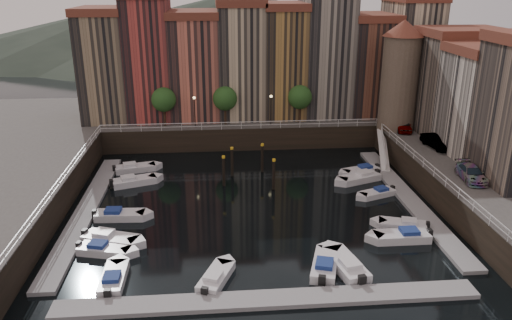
{
  "coord_description": "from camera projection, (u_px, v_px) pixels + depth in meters",
  "views": [
    {
      "loc": [
        -3.45,
        -46.43,
        21.4
      ],
      "look_at": [
        0.89,
        4.0,
        3.01
      ],
      "focal_mm": 35.0,
      "sensor_mm": 36.0,
      "label": 1
    }
  ],
  "objects": [
    {
      "name": "quay_far",
      "position": [
        238.0,
        120.0,
        74.89
      ],
      "size": [
        80.0,
        20.0,
        3.0
      ],
      "primitive_type": "cube",
      "color": "black",
      "rests_on": "ground"
    },
    {
      "name": "boat_near_2",
      "position": [
        325.0,
        266.0,
        38.85
      ],
      "size": [
        3.2,
        5.21,
        1.17
      ],
      "rotation": [
        0.0,
        0.0,
        1.27
      ],
      "color": "silver",
      "rests_on": "ground"
    },
    {
      "name": "boat_left_3",
      "position": [
        133.0,
        181.0,
        55.06
      ],
      "size": [
        5.13,
        3.3,
        1.15
      ],
      "rotation": [
        0.0,
        0.0,
        0.34
      ],
      "color": "silver",
      "rests_on": "ground"
    },
    {
      "name": "car_c",
      "position": [
        471.0,
        174.0,
        48.11
      ],
      "size": [
        2.45,
        4.95,
        1.38
      ],
      "primitive_type": "imported",
      "rotation": [
        0.0,
        0.0,
        -0.11
      ],
      "color": "gray",
      "rests_on": "quay_right"
    },
    {
      "name": "mountains",
      "position": [
        229.0,
        26.0,
        151.5
      ],
      "size": [
        145.0,
        100.0,
        18.0
      ],
      "color": "#2D382D",
      "rests_on": "ground"
    },
    {
      "name": "street_lamps",
      "position": [
        233.0,
        105.0,
        65.07
      ],
      "size": [
        10.36,
        0.36,
        4.18
      ],
      "color": "black",
      "rests_on": "quay_far"
    },
    {
      "name": "ground",
      "position": [
        251.0,
        201.0,
        51.06
      ],
      "size": [
        200.0,
        200.0,
        0.0
      ],
      "primitive_type": "plane",
      "color": "black",
      "rests_on": "ground"
    },
    {
      "name": "boat_right_1",
      "position": [
        404.0,
        225.0,
        45.38
      ],
      "size": [
        4.56,
        2.88,
        1.03
      ],
      "rotation": [
        0.0,
        0.0,
        2.82
      ],
      "color": "silver",
      "rests_on": "ground"
    },
    {
      "name": "boat_left_1",
      "position": [
        110.0,
        239.0,
        42.83
      ],
      "size": [
        5.22,
        3.4,
        1.18
      ],
      "rotation": [
        0.0,
        0.0,
        -0.35
      ],
      "color": "silver",
      "rests_on": "ground"
    },
    {
      "name": "boat_right_3",
      "position": [
        360.0,
        178.0,
        56.01
      ],
      "size": [
        5.23,
        3.48,
        1.18
      ],
      "rotation": [
        0.0,
        0.0,
        3.51
      ],
      "color": "silver",
      "rests_on": "ground"
    },
    {
      "name": "promenade_trees",
      "position": [
        230.0,
        98.0,
        65.75
      ],
      "size": [
        21.2,
        3.2,
        5.2
      ],
      "color": "black",
      "rests_on": "quay_far"
    },
    {
      "name": "boat_left_4",
      "position": [
        134.0,
        168.0,
        58.93
      ],
      "size": [
        5.04,
        2.82,
        1.13
      ],
      "rotation": [
        0.0,
        0.0,
        0.24
      ],
      "color": "silver",
      "rests_on": "ground"
    },
    {
      "name": "railings",
      "position": [
        247.0,
        151.0,
        54.34
      ],
      "size": [
        36.08,
        34.04,
        0.52
      ],
      "color": "white",
      "rests_on": "ground"
    },
    {
      "name": "boat_right_0",
      "position": [
        403.0,
        236.0,
        43.26
      ],
      "size": [
        5.06,
        1.85,
        1.16
      ],
      "rotation": [
        0.0,
        0.0,
        3.14
      ],
      "color": "silver",
      "rests_on": "ground"
    },
    {
      "name": "boat_right_4",
      "position": [
        362.0,
        171.0,
        58.21
      ],
      "size": [
        4.73,
        2.89,
        1.06
      ],
      "rotation": [
        0.0,
        0.0,
        3.44
      ],
      "color": "silver",
      "rests_on": "ground"
    },
    {
      "name": "dock_right",
      "position": [
        408.0,
        198.0,
        51.37
      ],
      "size": [
        2.0,
        28.0,
        0.35
      ],
      "primitive_type": "cube",
      "color": "gray",
      "rests_on": "ground"
    },
    {
      "name": "boat_near_1",
      "position": [
        216.0,
        278.0,
        37.34
      ],
      "size": [
        3.11,
        4.58,
        1.04
      ],
      "rotation": [
        0.0,
        0.0,
        1.19
      ],
      "color": "silver",
      "rests_on": "ground"
    },
    {
      "name": "dock_left",
      "position": [
        87.0,
        210.0,
        48.76
      ],
      "size": [
        2.0,
        28.0,
        0.35
      ],
      "primitive_type": "cube",
      "color": "gray",
      "rests_on": "ground"
    },
    {
      "name": "gangway",
      "position": [
        383.0,
        148.0,
        61.15
      ],
      "size": [
        2.78,
        8.32,
        3.73
      ],
      "color": "white",
      "rests_on": "ground"
    },
    {
      "name": "mooring_pilings",
      "position": [
        248.0,
        167.0,
        55.79
      ],
      "size": [
        5.67,
        5.65,
        3.78
      ],
      "color": "black",
      "rests_on": "ground"
    },
    {
      "name": "far_terrace",
      "position": [
        261.0,
        59.0,
        69.59
      ],
      "size": [
        48.7,
        10.3,
        17.5
      ],
      "color": "#867255",
      "rests_on": "quay_far"
    },
    {
      "name": "car_b",
      "position": [
        437.0,
        142.0,
        57.15
      ],
      "size": [
        2.39,
        5.02,
        1.59
      ],
      "primitive_type": "imported",
      "rotation": [
        0.0,
        0.0,
        0.15
      ],
      "color": "gray",
      "rests_on": "quay_right"
    },
    {
      "name": "right_terrace",
      "position": [
        494.0,
        96.0,
        53.48
      ],
      "size": [
        9.3,
        24.3,
        14.0
      ],
      "color": "#6F6154",
      "rests_on": "quay_right"
    },
    {
      "name": "car_a",
      "position": [
        403.0,
        126.0,
        63.7
      ],
      "size": [
        2.6,
        4.66,
        1.5
      ],
      "primitive_type": "imported",
      "rotation": [
        0.0,
        0.0,
        -0.2
      ],
      "color": "gray",
      "rests_on": "quay_right"
    },
    {
      "name": "dock_near",
      "position": [
        269.0,
        300.0,
        35.08
      ],
      "size": [
        30.0,
        2.0,
        0.35
      ],
      "primitive_type": "cube",
      "color": "gray",
      "rests_on": "ground"
    },
    {
      "name": "boat_left_2",
      "position": [
        119.0,
        215.0,
        47.19
      ],
      "size": [
        4.93,
        2.02,
        1.12
      ],
      "rotation": [
        0.0,
        0.0,
        -0.05
      ],
      "color": "silver",
      "rests_on": "ground"
    },
    {
      "name": "boat_left_0",
      "position": [
        103.0,
        250.0,
        41.21
      ],
      "size": [
        4.74,
        2.7,
        1.06
      ],
      "rotation": [
        0.0,
        0.0,
        -0.25
      ],
      "color": "silver",
      "rests_on": "ground"
    },
    {
      "name": "boat_right_2",
      "position": [
        378.0,
        193.0,
        52.19
      ],
      "size": [
        4.23,
        2.8,
        0.96
      ],
      "rotation": [
        0.0,
        0.0,
        3.5
      ],
      "color": "silver",
      "rests_on": "ground"
    },
    {
      "name": "boat_near_3",
      "position": [
        347.0,
        265.0,
        38.84
      ],
      "size": [
        2.92,
        5.4,
        1.21
      ],
      "rotation": [
        0.0,
        0.0,
        1.78
      ],
      "color": "silver",
      "rests_on": "ground"
    },
    {
      "name": "boat_near_0",
      "position": [
        113.0,
        279.0,
        37.21
      ],
      "size": [
        1.7,
        4.67,
        1.07
      ],
      "rotation": [
        0.0,
        0.0,
        1.57
      ],
      "color": "silver",
      "rests_on": "ground"
    },
    {
      "name": "corner_tower",
      "position": [
        400.0,
        74.0,
        62.77
      ],
      "size": [
        5.2,
        5.2,
        13.8
      ],
      "color": "#6B5B4C",
      "rests_on": "quay_right"
    }
  ]
}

